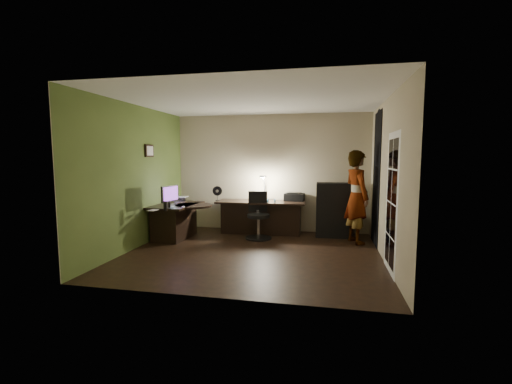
% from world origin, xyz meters
% --- Properties ---
extents(floor, '(4.50, 4.00, 0.01)m').
position_xyz_m(floor, '(0.00, 0.00, -0.01)').
color(floor, black).
rests_on(floor, ground).
extents(ceiling, '(4.50, 4.00, 0.01)m').
position_xyz_m(ceiling, '(0.00, 0.00, 2.71)').
color(ceiling, silver).
rests_on(ceiling, floor).
extents(wall_back, '(4.50, 0.01, 2.70)m').
position_xyz_m(wall_back, '(0.00, 2.00, 1.35)').
color(wall_back, tan).
rests_on(wall_back, floor).
extents(wall_front, '(4.50, 0.01, 2.70)m').
position_xyz_m(wall_front, '(0.00, -2.00, 1.35)').
color(wall_front, tan).
rests_on(wall_front, floor).
extents(wall_left, '(0.01, 4.00, 2.70)m').
position_xyz_m(wall_left, '(-2.25, 0.00, 1.35)').
color(wall_left, tan).
rests_on(wall_left, floor).
extents(wall_right, '(0.01, 4.00, 2.70)m').
position_xyz_m(wall_right, '(2.25, 0.00, 1.35)').
color(wall_right, tan).
rests_on(wall_right, floor).
extents(green_wall_overlay, '(0.00, 4.00, 2.70)m').
position_xyz_m(green_wall_overlay, '(-2.24, 0.00, 1.35)').
color(green_wall_overlay, '#4C6328').
rests_on(green_wall_overlay, floor).
extents(arched_doorway, '(0.01, 0.90, 2.60)m').
position_xyz_m(arched_doorway, '(2.24, 1.15, 1.30)').
color(arched_doorway, black).
rests_on(arched_doorway, floor).
extents(french_door, '(0.02, 0.92, 2.10)m').
position_xyz_m(french_door, '(2.24, -0.55, 1.05)').
color(french_door, white).
rests_on(french_door, floor).
extents(framed_picture, '(0.04, 0.30, 0.25)m').
position_xyz_m(framed_picture, '(-2.22, 0.45, 1.85)').
color(framed_picture, black).
rests_on(framed_picture, wall_left).
extents(desk_left, '(0.82, 1.29, 0.73)m').
position_xyz_m(desk_left, '(-1.83, 0.80, 0.36)').
color(desk_left, black).
rests_on(desk_left, floor).
extents(desk_right, '(1.99, 0.75, 0.74)m').
position_xyz_m(desk_right, '(-0.15, 1.59, 0.37)').
color(desk_right, black).
rests_on(desk_right, floor).
extents(cabinet, '(0.79, 0.40, 1.17)m').
position_xyz_m(cabinet, '(1.47, 1.61, 0.59)').
color(cabinet, black).
rests_on(cabinet, floor).
extents(laptop_stand, '(0.32, 0.30, 0.10)m').
position_xyz_m(laptop_stand, '(-1.94, 1.23, 0.77)').
color(laptop_stand, silver).
rests_on(laptop_stand, desk_left).
extents(laptop, '(0.37, 0.35, 0.25)m').
position_xyz_m(laptop, '(-1.94, 1.23, 0.95)').
color(laptop, silver).
rests_on(laptop, laptop_stand).
extents(monitor, '(0.20, 0.51, 0.33)m').
position_xyz_m(monitor, '(-1.74, 0.29, 0.88)').
color(monitor, black).
rests_on(monitor, desk_left).
extents(mouse, '(0.09, 0.11, 0.04)m').
position_xyz_m(mouse, '(-1.50, 0.40, 0.74)').
color(mouse, silver).
rests_on(mouse, desk_left).
extents(phone, '(0.10, 0.14, 0.01)m').
position_xyz_m(phone, '(-1.79, 0.60, 0.72)').
color(phone, black).
rests_on(phone, desk_left).
extents(pen, '(0.04, 0.14, 0.01)m').
position_xyz_m(pen, '(-1.40, 0.96, 0.72)').
color(pen, black).
rests_on(pen, desk_left).
extents(speaker, '(0.09, 0.09, 0.18)m').
position_xyz_m(speaker, '(-1.68, 0.02, 0.81)').
color(speaker, black).
rests_on(speaker, desk_left).
extents(notepad, '(0.16, 0.21, 0.01)m').
position_xyz_m(notepad, '(-1.92, -0.01, 0.72)').
color(notepad, silver).
rests_on(notepad, desk_left).
extents(desk_fan, '(0.23, 0.14, 0.33)m').
position_xyz_m(desk_fan, '(-1.14, 1.52, 0.90)').
color(desk_fan, black).
rests_on(desk_fan, desk_right).
extents(headphones, '(0.21, 0.13, 0.09)m').
position_xyz_m(headphones, '(0.11, 1.45, 0.78)').
color(headphones, '#17588B').
rests_on(headphones, desk_right).
extents(printer, '(0.46, 0.37, 0.19)m').
position_xyz_m(printer, '(0.58, 1.80, 0.83)').
color(printer, black).
rests_on(printer, desk_right).
extents(desk_lamp, '(0.18, 0.29, 0.61)m').
position_xyz_m(desk_lamp, '(-0.11, 1.83, 1.04)').
color(desk_lamp, black).
rests_on(desk_lamp, desk_right).
extents(office_chair, '(0.68, 0.68, 0.99)m').
position_xyz_m(office_chair, '(-0.11, 1.09, 0.50)').
color(office_chair, black).
rests_on(office_chair, floor).
extents(person, '(0.68, 0.79, 1.86)m').
position_xyz_m(person, '(1.88, 1.18, 0.93)').
color(person, '#D8A88C').
rests_on(person, floor).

